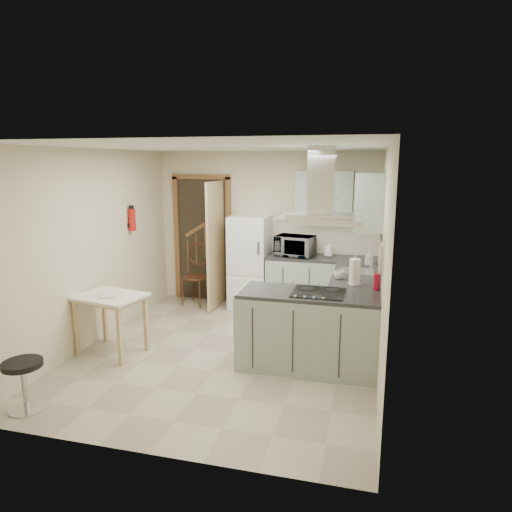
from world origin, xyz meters
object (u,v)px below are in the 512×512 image
(fridge, at_px, (250,262))
(extractor_hood, at_px, (321,220))
(peninsula, at_px, (309,330))
(stool, at_px, (25,385))
(bentwood_chair, at_px, (196,277))
(drop_leaf_table, at_px, (112,324))
(microwave, at_px, (295,246))

(fridge, relative_size, extractor_hood, 1.67)
(peninsula, bearing_deg, stool, -147.64)
(peninsula, distance_m, bentwood_chair, 2.88)
(drop_leaf_table, bearing_deg, stool, -82.70)
(fridge, height_order, stool, fridge)
(extractor_hood, height_order, drop_leaf_table, extractor_hood)
(peninsula, relative_size, extractor_hood, 1.72)
(microwave, bearing_deg, drop_leaf_table, -121.06)
(fridge, relative_size, microwave, 2.62)
(extractor_hood, distance_m, microwave, 2.15)
(drop_leaf_table, distance_m, microwave, 2.96)
(fridge, xyz_separation_m, drop_leaf_table, (-1.18, -2.17, -0.38))
(peninsula, bearing_deg, extractor_hood, 0.00)
(bentwood_chair, relative_size, microwave, 1.62)
(extractor_hood, xyz_separation_m, bentwood_chair, (-2.24, 1.93, -1.26))
(fridge, xyz_separation_m, peninsula, (1.22, -1.98, -0.30))
(stool, height_order, microwave, microwave)
(fridge, height_order, bentwood_chair, fridge)
(drop_leaf_table, distance_m, stool, 1.40)
(bentwood_chair, bearing_deg, microwave, 9.93)
(extractor_hood, bearing_deg, microwave, 106.92)
(extractor_hood, xyz_separation_m, stool, (-2.59, -1.58, -1.47))
(extractor_hood, relative_size, microwave, 1.57)
(peninsula, xyz_separation_m, drop_leaf_table, (-2.41, -0.19, -0.08))
(drop_leaf_table, relative_size, stool, 1.60)
(microwave, bearing_deg, extractor_hood, -62.46)
(fridge, xyz_separation_m, microwave, (0.73, -0.02, 0.31))
(peninsula, xyz_separation_m, microwave, (-0.50, 1.96, 0.61))
(peninsula, xyz_separation_m, stool, (-2.49, -1.58, -0.20))
(peninsula, height_order, extractor_hood, extractor_hood)
(fridge, height_order, drop_leaf_table, fridge)
(peninsula, height_order, microwave, microwave)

